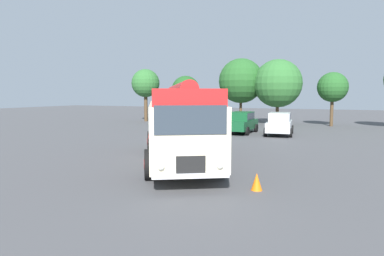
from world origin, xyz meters
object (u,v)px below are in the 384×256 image
(car_near_left, at_px, (185,120))
(car_mid_right, at_px, (241,122))
(car_mid_left, at_px, (213,121))
(car_far_right, at_px, (279,124))
(vintage_bus, at_px, (179,120))
(traffic_cone, at_px, (257,182))

(car_near_left, distance_m, car_mid_right, 5.29)
(car_mid_left, height_order, car_far_right, same)
(vintage_bus, bearing_deg, car_mid_left, 103.57)
(car_far_right, xyz_separation_m, traffic_cone, (1.82, -15.43, -0.57))
(vintage_bus, distance_m, car_mid_left, 13.40)
(car_near_left, relative_size, car_mid_right, 1.02)
(vintage_bus, relative_size, traffic_cone, 18.11)
(car_far_right, relative_size, traffic_cone, 7.90)
(car_far_right, bearing_deg, traffic_cone, -83.28)
(vintage_bus, xyz_separation_m, traffic_cone, (4.25, -3.12, -1.62))
(car_mid_left, bearing_deg, vintage_bus, -76.43)
(car_far_right, bearing_deg, vintage_bus, -101.19)
(car_mid_left, bearing_deg, car_far_right, -6.94)
(car_near_left, bearing_deg, car_far_right, -5.95)
(vintage_bus, distance_m, car_far_right, 12.59)
(vintage_bus, xyz_separation_m, car_far_right, (2.44, 12.31, -1.05))
(car_mid_right, distance_m, car_far_right, 2.96)
(car_mid_right, height_order, traffic_cone, car_mid_right)
(vintage_bus, xyz_separation_m, car_mid_right, (-0.52, 12.36, -1.05))
(traffic_cone, bearing_deg, vintage_bus, 143.73)
(vintage_bus, height_order, car_mid_left, vintage_bus)
(vintage_bus, distance_m, car_near_left, 14.40)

